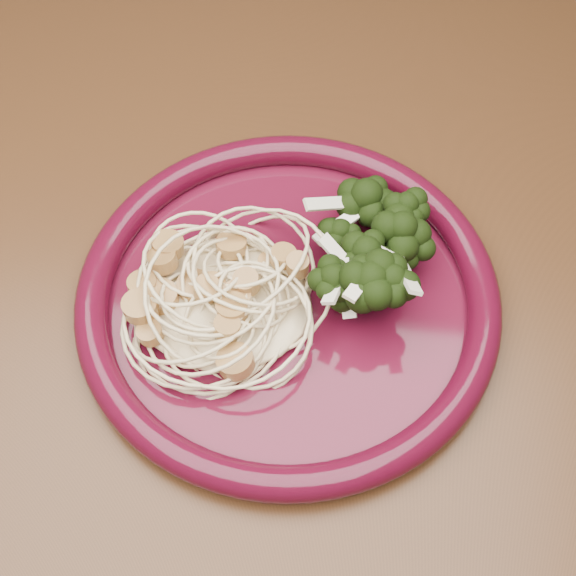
{
  "coord_description": "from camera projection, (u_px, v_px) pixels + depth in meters",
  "views": [
    {
      "loc": [
        -0.02,
        -0.33,
        1.19
      ],
      "look_at": [
        -0.05,
        -0.05,
        0.77
      ],
      "focal_mm": 50.0,
      "sensor_mm": 36.0,
      "label": 1
    }
  ],
  "objects": [
    {
      "name": "dining_table",
      "position": [
        355.0,
        321.0,
        0.63
      ],
      "size": [
        1.2,
        0.8,
        0.75
      ],
      "color": "#472814",
      "rests_on": "ground"
    },
    {
      "name": "dinner_plate",
      "position": [
        288.0,
        297.0,
        0.51
      ],
      "size": [
        0.33,
        0.33,
        0.02
      ],
      "rotation": [
        0.0,
        0.0,
        0.24
      ],
      "color": "#450A1C",
      "rests_on": "dining_table"
    },
    {
      "name": "spaghetti_pile",
      "position": [
        223.0,
        297.0,
        0.5
      ],
      "size": [
        0.13,
        0.12,
        0.03
      ],
      "primitive_type": "ellipsoid",
      "rotation": [
        0.0,
        0.0,
        0.24
      ],
      "color": "beige",
      "rests_on": "dinner_plate"
    },
    {
      "name": "scallop_cluster",
      "position": [
        220.0,
        269.0,
        0.48
      ],
      "size": [
        0.13,
        0.13,
        0.04
      ],
      "primitive_type": null,
      "rotation": [
        0.0,
        0.0,
        0.24
      ],
      "color": "tan",
      "rests_on": "spaghetti_pile"
    },
    {
      "name": "broccoli_pile",
      "position": [
        367.0,
        272.0,
        0.5
      ],
      "size": [
        0.1,
        0.14,
        0.04
      ],
      "primitive_type": "ellipsoid",
      "rotation": [
        0.0,
        0.0,
        0.24
      ],
      "color": "black",
      "rests_on": "dinner_plate"
    },
    {
      "name": "onion_garnish",
      "position": [
        371.0,
        246.0,
        0.48
      ],
      "size": [
        0.07,
        0.09,
        0.04
      ],
      "primitive_type": null,
      "rotation": [
        0.0,
        0.0,
        0.24
      ],
      "color": "silver",
      "rests_on": "broccoli_pile"
    }
  ]
}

